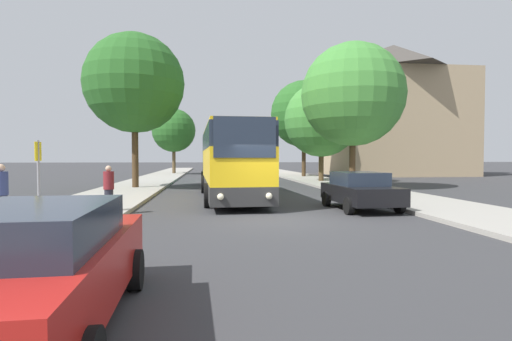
# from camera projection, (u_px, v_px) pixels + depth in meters

# --- Properties ---
(ground_plane) EXTENTS (300.00, 300.00, 0.00)m
(ground_plane) POSITION_uv_depth(u_px,v_px,m) (276.00, 220.00, 12.90)
(ground_plane) COLOR #38383A
(ground_plane) RESTS_ON ground
(sidewalk_left) EXTENTS (4.00, 120.00, 0.15)m
(sidewalk_left) POSITION_uv_depth(u_px,v_px,m) (48.00, 222.00, 12.09)
(sidewalk_left) COLOR #A39E93
(sidewalk_left) RESTS_ON ground_plane
(sidewalk_right) EXTENTS (4.00, 120.00, 0.15)m
(sidewalk_right) POSITION_uv_depth(u_px,v_px,m) (476.00, 214.00, 13.71)
(sidewalk_right) COLOR #A39E93
(sidewalk_right) RESTS_ON ground_plane
(building_right_background) EXTENTS (14.43, 11.50, 14.98)m
(building_right_background) POSITION_uv_depth(u_px,v_px,m) (393.00, 110.00, 46.14)
(building_right_background) COLOR tan
(building_right_background) RESTS_ON ground_plane
(bus_front) EXTENTS (3.05, 11.32, 3.50)m
(bus_front) POSITION_uv_depth(u_px,v_px,m) (231.00, 161.00, 19.53)
(bus_front) COLOR #2D2D2D
(bus_front) RESTS_ON ground_plane
(bus_middle) EXTENTS (2.80, 10.37, 3.51)m
(bus_middle) POSITION_uv_depth(u_px,v_px,m) (219.00, 159.00, 32.64)
(bus_middle) COLOR silver
(bus_middle) RESTS_ON ground_plane
(parked_car_left_curb) EXTENTS (2.12, 4.64, 1.51)m
(parked_car_left_curb) POSITION_uv_depth(u_px,v_px,m) (36.00, 267.00, 4.53)
(parked_car_left_curb) COLOR red
(parked_car_left_curb) RESTS_ON ground_plane
(parked_car_right_near) EXTENTS (2.25, 3.98, 1.46)m
(parked_car_right_near) POSITION_uv_depth(u_px,v_px,m) (360.00, 190.00, 15.53)
(parked_car_right_near) COLOR black
(parked_car_right_near) RESTS_ON ground_plane
(bus_stop_sign) EXTENTS (0.08, 0.45, 2.43)m
(bus_stop_sign) POSITION_uv_depth(u_px,v_px,m) (38.00, 169.00, 12.56)
(bus_stop_sign) COLOR gray
(bus_stop_sign) RESTS_ON sidewalk_left
(pedestrian_waiting_near) EXTENTS (0.36, 0.36, 1.60)m
(pedestrian_waiting_near) POSITION_uv_depth(u_px,v_px,m) (109.00, 188.00, 14.08)
(pedestrian_waiting_near) COLOR #23232D
(pedestrian_waiting_near) RESTS_ON sidewalk_left
(pedestrian_waiting_far) EXTENTS (0.36, 0.36, 1.70)m
(pedestrian_waiting_far) POSITION_uv_depth(u_px,v_px,m) (1.00, 193.00, 11.39)
(pedestrian_waiting_far) COLOR #23232D
(pedestrian_waiting_far) RESTS_ON sidewalk_left
(tree_left_near) EXTENTS (6.22, 6.22, 9.65)m
(tree_left_near) POSITION_uv_depth(u_px,v_px,m) (134.00, 83.00, 25.02)
(tree_left_near) COLOR #47331E
(tree_left_near) RESTS_ON sidewalk_left
(tree_left_far) EXTENTS (5.16, 5.16, 7.68)m
(tree_left_far) POSITION_uv_depth(u_px,v_px,m) (174.00, 130.00, 47.49)
(tree_left_far) COLOR brown
(tree_left_far) RESTS_ON sidewalk_left
(tree_right_near) EXTENTS (6.65, 6.65, 9.53)m
(tree_right_near) POSITION_uv_depth(u_px,v_px,m) (304.00, 114.00, 39.76)
(tree_right_near) COLOR #47331E
(tree_right_near) RESTS_ON sidewalk_right
(tree_right_mid) EXTENTS (6.57, 6.57, 9.17)m
(tree_right_mid) POSITION_uv_depth(u_px,v_px,m) (353.00, 95.00, 25.38)
(tree_right_mid) COLOR #47331E
(tree_right_mid) RESTS_ON sidewalk_right
(tree_right_far) EXTENTS (5.93, 5.93, 7.85)m
(tree_right_far) POSITION_uv_depth(u_px,v_px,m) (321.00, 120.00, 31.86)
(tree_right_far) COLOR #513D23
(tree_right_far) RESTS_ON sidewalk_right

